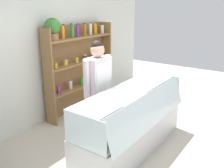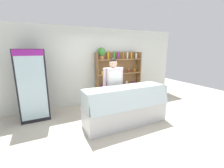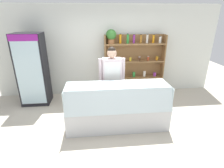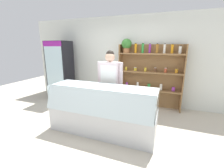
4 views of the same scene
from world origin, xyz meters
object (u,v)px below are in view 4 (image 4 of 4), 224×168
object	(u,v)px
deli_display_case	(102,118)
drinks_fridge	(60,71)
shelving_unit	(146,69)
shop_clerk	(110,80)

from	to	relation	value
deli_display_case	drinks_fridge	bearing A→B (deg)	147.23
shelving_unit	shop_clerk	bearing A→B (deg)	-121.31
drinks_fridge	deli_display_case	bearing A→B (deg)	-32.77
shelving_unit	drinks_fridge	bearing A→B (deg)	-172.58
drinks_fridge	shelving_unit	world-z (taller)	shelving_unit
shelving_unit	deli_display_case	world-z (taller)	shelving_unit
drinks_fridge	deli_display_case	distance (m)	2.65
shop_clerk	deli_display_case	bearing A→B (deg)	-84.78
deli_display_case	shop_clerk	world-z (taller)	shop_clerk
shop_clerk	drinks_fridge	bearing A→B (deg)	159.60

